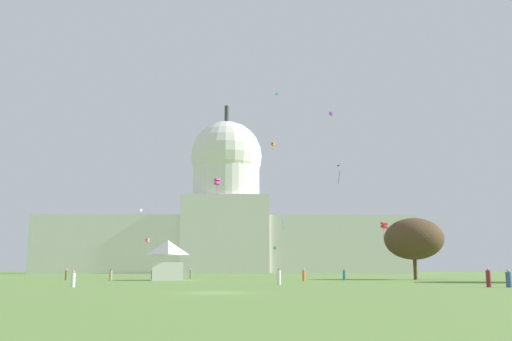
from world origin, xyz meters
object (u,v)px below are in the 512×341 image
object	(u,v)px
capitol_building	(226,223)
person_maroon_aisle_center	(488,278)
person_white_front_left	(279,277)
kite_red_low	(384,225)
person_denim_front_right	(153,275)
kite_orange_mid	(273,144)
person_grey_edge_east	(191,274)
kite_cyan_high	(277,94)
kite_magenta_low	(217,182)
person_tan_mid_right	(111,275)
kite_black_mid	(341,167)
event_tent	(168,260)
kite_white_mid	(141,210)
kite_violet_high	(331,114)
person_denim_back_center	(509,279)
kite_pink_low	(147,240)
kite_green_low	(275,248)
person_orange_front_center	(304,275)
person_teal_near_tree_east	(344,275)
kite_blue_low	(283,222)
person_white_deep_crowd	(73,280)
person_olive_back_right	(66,275)
tree_east_mid	(414,239)

from	to	relation	value
capitol_building	person_maroon_aisle_center	xyz separation A→B (m)	(27.69, -176.71, -18.78)
person_white_front_left	kite_red_low	distance (m)	61.35
person_denim_front_right	kite_orange_mid	size ratio (longest dim) A/B	0.60
person_grey_edge_east	kite_cyan_high	bearing A→B (deg)	-39.02
person_white_front_left	kite_magenta_low	xyz separation A→B (m)	(-8.07, 41.30, 16.06)
person_maroon_aisle_center	person_tan_mid_right	world-z (taller)	person_maroon_aisle_center
person_denim_front_right	kite_black_mid	xyz separation A→B (m)	(34.62, 24.83, 21.77)
event_tent	kite_white_mid	world-z (taller)	kite_white_mid
kite_violet_high	event_tent	bearing A→B (deg)	137.64
person_denim_back_center	kite_red_low	world-z (taller)	kite_red_low
person_denim_front_right	kite_orange_mid	bearing A→B (deg)	63.83
kite_pink_low	kite_white_mid	distance (m)	31.62
person_denim_front_right	person_grey_edge_east	xyz separation A→B (m)	(5.50, 5.39, 0.11)
person_denim_front_right	kite_cyan_high	xyz separation A→B (m)	(24.12, 66.40, 50.38)
person_grey_edge_east	kite_green_low	bearing A→B (deg)	-32.79
person_grey_edge_east	kite_orange_mid	size ratio (longest dim) A/B	0.67
kite_violet_high	kite_black_mid	bearing A→B (deg)	154.41
person_orange_front_center	person_teal_near_tree_east	xyz separation A→B (m)	(6.56, 6.92, -0.04)
event_tent	kite_white_mid	bearing A→B (deg)	93.68
kite_red_low	kite_orange_mid	world-z (taller)	kite_orange_mid
kite_blue_low	kite_magenta_low	size ratio (longest dim) A/B	1.17
kite_pink_low	kite_cyan_high	distance (m)	59.92
kite_black_mid	kite_blue_low	bearing A→B (deg)	22.41
person_denim_back_center	kite_violet_high	size ratio (longest dim) A/B	0.48
kite_orange_mid	kite_green_low	distance (m)	63.94
person_white_deep_crowd	person_teal_near_tree_east	bearing A→B (deg)	129.24
person_tan_mid_right	kite_green_low	world-z (taller)	kite_green_low
person_teal_near_tree_east	kite_white_mid	bearing A→B (deg)	-151.16
person_olive_back_right	kite_white_mid	size ratio (longest dim) A/B	1.79
kite_magenta_low	kite_cyan_high	bearing A→B (deg)	43.94
person_white_front_left	person_orange_front_center	bearing A→B (deg)	150.87
capitol_building	kite_green_low	distance (m)	29.68
person_denim_front_right	person_olive_back_right	world-z (taller)	person_olive_back_right
person_orange_front_center	kite_violet_high	world-z (taller)	kite_violet_high
person_white_front_left	person_denim_back_center	distance (m)	21.47
person_denim_front_right	kite_white_mid	xyz separation A→B (m)	(-21.97, 115.05, 21.84)
person_white_front_left	kite_green_low	size ratio (longest dim) A/B	0.53
kite_white_mid	kite_green_low	bearing A→B (deg)	4.10
tree_east_mid	kite_green_low	xyz separation A→B (m)	(-14.25, 118.69, 2.88)
person_teal_near_tree_east	person_grey_edge_east	distance (m)	27.32
person_white_deep_crowd	person_tan_mid_right	bearing A→B (deg)	178.98
person_denim_back_center	kite_magenta_low	bearing A→B (deg)	-160.35
person_maroon_aisle_center	tree_east_mid	bearing A→B (deg)	150.49
person_white_front_left	kite_white_mid	xyz separation A→B (m)	(-39.69, 147.99, 21.75)
person_maroon_aisle_center	kite_cyan_high	bearing A→B (deg)	163.89
kite_violet_high	kite_green_low	size ratio (longest dim) A/B	1.02
person_orange_front_center	kite_cyan_high	world-z (taller)	kite_cyan_high
event_tent	kite_orange_mid	bearing A→B (deg)	65.82
person_teal_near_tree_east	kite_green_low	distance (m)	123.82
person_orange_front_center	kite_black_mid	world-z (taller)	kite_black_mid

